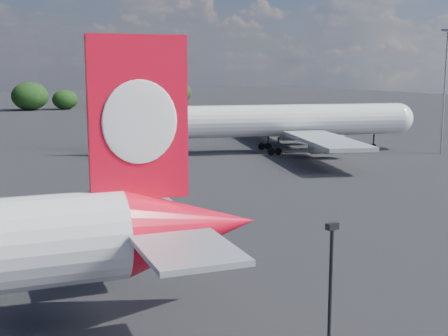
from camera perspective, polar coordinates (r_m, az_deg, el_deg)
china_southern_airliner at (r=110.12m, az=4.70°, el=4.24°), size 52.20×50.26×17.78m
apron_lamp_post at (r=28.35m, az=9.64°, el=-12.66°), size 0.55×0.30×9.08m
floodlight_mast_near at (r=114.22m, az=19.60°, el=8.16°), size 1.60×1.60×21.26m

